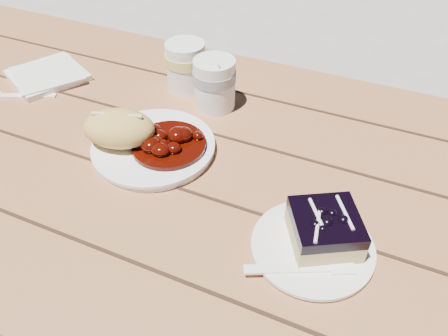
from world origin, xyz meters
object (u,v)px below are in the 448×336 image
at_px(dessert_plate, 312,247).
at_px(coffee_cup, 214,84).
at_px(picnic_table, 201,218).
at_px(bread_roll, 119,128).
at_px(main_plate, 154,148).
at_px(blueberry_cake, 325,228).
at_px(second_cup, 186,66).

distance_m(dessert_plate, coffee_cup, 0.41).
xyz_separation_m(picnic_table, dessert_plate, (0.24, -0.11, 0.17)).
bearing_deg(picnic_table, bread_roll, -167.61).
bearing_deg(main_plate, blueberry_cake, -14.47).
bearing_deg(blueberry_cake, coffee_cup, 108.43).
xyz_separation_m(main_plate, second_cup, (-0.05, 0.22, 0.04)).
bearing_deg(second_cup, coffee_cup, -25.35).
xyz_separation_m(blueberry_cake, coffee_cup, (-0.30, 0.27, 0.02)).
height_order(main_plate, coffee_cup, coffee_cup).
xyz_separation_m(picnic_table, second_cup, (-0.13, 0.21, 0.21)).
bearing_deg(bread_roll, blueberry_cake, -9.73).
bearing_deg(blueberry_cake, bread_roll, 140.74).
distance_m(bread_roll, coffee_cup, 0.22).
xyz_separation_m(picnic_table, bread_roll, (-0.14, -0.03, 0.21)).
height_order(main_plate, blueberry_cake, blueberry_cake).
bearing_deg(coffee_cup, main_plate, -102.68).
height_order(dessert_plate, blueberry_cake, blueberry_cake).
distance_m(bread_roll, second_cup, 0.24).
relative_size(bread_roll, blueberry_cake, 1.01).
relative_size(picnic_table, coffee_cup, 18.88).
bearing_deg(coffee_cup, second_cup, 154.65).
height_order(picnic_table, dessert_plate, dessert_plate).
distance_m(blueberry_cake, second_cup, 0.49).
bearing_deg(coffee_cup, dessert_plate, -44.56).
relative_size(main_plate, bread_roll, 1.69).
xyz_separation_m(picnic_table, blueberry_cake, (0.25, -0.10, 0.20)).
bearing_deg(bread_roll, picnic_table, 12.39).
relative_size(blueberry_cake, second_cup, 1.22).
distance_m(picnic_table, bread_roll, 0.26).
height_order(bread_roll, dessert_plate, bread_roll).
bearing_deg(blueberry_cake, main_plate, 136.00).
relative_size(picnic_table, second_cup, 18.88).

